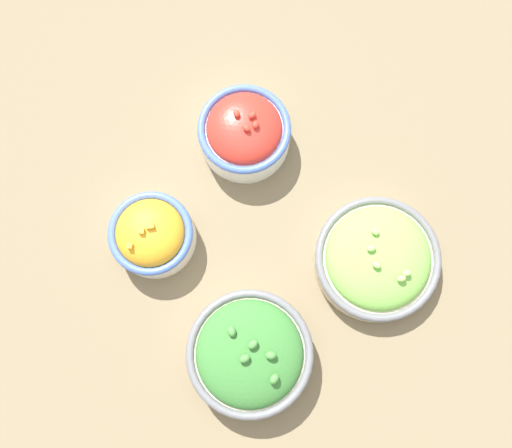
{
  "coord_description": "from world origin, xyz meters",
  "views": [
    {
      "loc": [
        0.12,
        -0.1,
        0.87
      ],
      "look_at": [
        0.0,
        0.0,
        0.03
      ],
      "focal_mm": 40.0,
      "sensor_mm": 36.0,
      "label": 1
    }
  ],
  "objects": [
    {
      "name": "bowl_squash",
      "position": [
        -0.08,
        -0.13,
        0.04
      ],
      "size": [
        0.13,
        0.13,
        0.09
      ],
      "color": "silver",
      "rests_on": "ground_plane"
    },
    {
      "name": "bowl_cherry_tomatoes",
      "position": [
        -0.12,
        0.08,
        0.04
      ],
      "size": [
        0.14,
        0.14,
        0.09
      ],
      "color": "white",
      "rests_on": "ground_plane"
    },
    {
      "name": "ground_plane",
      "position": [
        0.0,
        0.0,
        0.0
      ],
      "size": [
        3.0,
        3.0,
        0.0
      ],
      "primitive_type": "plane",
      "color": "#75664C"
    },
    {
      "name": "bowl_broccoli",
      "position": [
        0.14,
        -0.13,
        0.04
      ],
      "size": [
        0.18,
        0.18,
        0.09
      ],
      "color": "beige",
      "rests_on": "ground_plane"
    },
    {
      "name": "bowl_lettuce",
      "position": [
        0.15,
        0.11,
        0.03
      ],
      "size": [
        0.19,
        0.19,
        0.07
      ],
      "color": "beige",
      "rests_on": "ground_plane"
    }
  ]
}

